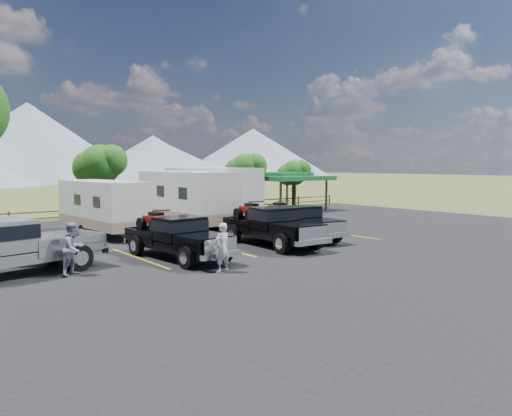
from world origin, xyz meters
TOP-DOWN VIEW (x-y plane):
  - ground at (0.00, 0.00)m, footprint 320.00×320.00m
  - asphalt_lot at (0.00, 3.00)m, footprint 44.00×34.00m
  - stall_lines at (0.00, 4.00)m, footprint 12.12×5.50m
  - tree_ne_a at (8.97, 17.01)m, footprint 3.11×2.92m
  - tree_ne_b at (14.98, 18.01)m, footprint 2.77×2.59m
  - tree_north at (-2.03, 19.02)m, footprint 3.46×3.24m
  - rail_fence at (2.00, 18.50)m, footprint 36.12×0.12m
  - pavilion at (13.00, 17.00)m, footprint 6.20×6.20m
  - rig_left at (-4.78, 3.01)m, footprint 2.43×5.90m
  - rig_center at (0.35, 3.22)m, footprint 2.43×6.22m
  - rig_right at (2.71, 4.01)m, footprint 2.41×5.89m
  - trailer_left at (-4.72, 11.43)m, footprint 2.72×8.53m
  - trailer_center at (0.13, 10.90)m, footprint 2.69×9.84m
  - trailer_right at (2.82, 12.48)m, footprint 3.19×10.47m
  - pickup_silver at (-10.95, 3.61)m, footprint 6.88×3.36m
  - person_a at (-4.74, -0.30)m, footprint 0.70×0.50m
  - person_b at (-9.09, 2.46)m, footprint 1.13×1.07m

SIDE VIEW (x-z plane):
  - ground at x=0.00m, z-range 0.00..0.00m
  - asphalt_lot at x=0.00m, z-range 0.00..0.04m
  - stall_lines at x=0.00m, z-range 0.04..0.05m
  - rail_fence at x=2.00m, z-range 0.11..1.11m
  - person_a at x=-4.74m, z-range 0.04..1.81m
  - rig_right at x=2.71m, z-range 0.00..1.93m
  - person_b at x=-9.09m, z-range 0.04..1.89m
  - rig_left at x=-4.78m, z-range 0.00..1.93m
  - rig_center at x=0.35m, z-range 0.00..2.05m
  - pickup_silver at x=-10.95m, z-range 0.08..2.06m
  - trailer_left at x=-4.72m, z-range 0.11..3.06m
  - trailer_center at x=0.13m, z-range 0.12..3.54m
  - trailer_right at x=2.82m, z-range 0.12..3.75m
  - pavilion at x=13.00m, z-range 1.18..4.40m
  - tree_ne_b at x=14.98m, z-range 0.99..5.26m
  - tree_ne_a at x=8.97m, z-range 1.10..5.86m
  - tree_north at x=-2.03m, z-range 1.21..6.46m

